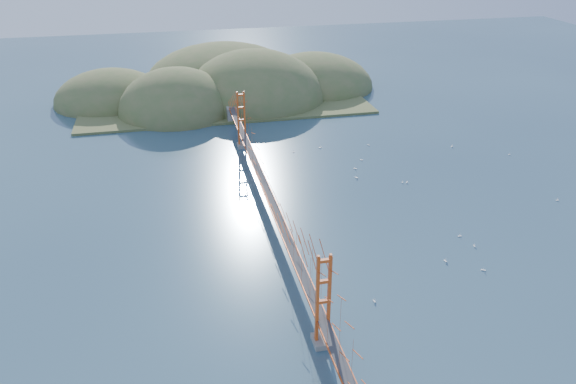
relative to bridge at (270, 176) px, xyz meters
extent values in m
plane|color=#304E61|center=(0.00, -0.18, -7.01)|extent=(320.00, 320.00, 0.00)
cube|color=gray|center=(0.00, -30.18, -6.66)|extent=(2.00, 2.40, 0.70)
cube|color=gray|center=(0.00, 29.82, -6.66)|extent=(2.00, 2.40, 0.70)
cube|color=#B74014|center=(0.00, -0.18, -3.71)|extent=(1.40, 92.00, 0.16)
cube|color=#B74014|center=(0.00, -0.18, -3.91)|extent=(1.33, 92.00, 0.24)
cube|color=#38383A|center=(0.00, -0.18, -3.61)|extent=(1.19, 92.00, 0.03)
cube|color=gray|center=(0.00, 45.82, -5.36)|extent=(2.20, 2.60, 3.30)
cube|color=olive|center=(0.00, 63.82, -6.76)|extent=(70.00, 40.00, 0.60)
ellipsoid|color=olive|center=(-12.00, 55.82, -7.01)|extent=(28.00, 28.00, 21.00)
ellipsoid|color=olive|center=(8.00, 61.82, -7.01)|extent=(36.00, 36.00, 25.00)
ellipsoid|color=olive|center=(26.00, 69.82, -7.01)|extent=(32.00, 32.00, 18.00)
ellipsoid|color=olive|center=(-28.00, 67.82, -7.01)|extent=(28.00, 28.00, 16.00)
ellipsoid|color=olive|center=(2.00, 77.82, -7.01)|extent=(44.00, 44.00, 22.00)
cube|color=white|center=(9.56, 24.76, -6.96)|extent=(0.49, 0.22, 0.09)
cylinder|color=white|center=(9.56, 24.76, -6.70)|extent=(0.01, 0.01, 0.51)
cube|color=white|center=(17.93, 10.40, -6.94)|extent=(0.51, 0.65, 0.11)
cylinder|color=white|center=(17.93, 10.40, -6.59)|extent=(0.02, 0.02, 0.69)
cube|color=white|center=(41.95, 20.47, -6.94)|extent=(0.59, 0.56, 0.11)
cylinder|color=white|center=(41.95, 20.47, -6.61)|extent=(0.02, 0.02, 0.67)
cube|color=white|center=(25.59, 25.07, -6.96)|extent=(0.43, 0.48, 0.09)
cylinder|color=white|center=(25.59, 25.07, -6.69)|extent=(0.01, 0.01, 0.53)
cube|color=white|center=(25.06, -21.21, -6.94)|extent=(0.62, 0.52, 0.11)
cylinder|color=white|center=(25.06, -21.21, -6.60)|extent=(0.02, 0.02, 0.68)
cube|color=white|center=(26.25, -12.43, -6.95)|extent=(0.59, 0.23, 0.11)
cylinder|color=white|center=(26.25, -12.43, -6.63)|extent=(0.02, 0.02, 0.63)
cube|color=white|center=(21.52, 18.03, -6.95)|extent=(0.58, 0.49, 0.10)
cylinder|color=white|center=(21.52, 18.03, -6.63)|extent=(0.02, 0.02, 0.63)
cube|color=white|center=(51.12, 14.12, -6.96)|extent=(0.49, 0.17, 0.09)
cylinder|color=white|center=(51.12, 14.12, -6.69)|extent=(0.01, 0.01, 0.53)
cube|color=white|center=(8.38, -24.37, -6.95)|extent=(0.26, 0.56, 0.10)
cylinder|color=white|center=(8.38, -24.37, -6.66)|extent=(0.02, 0.02, 0.59)
cube|color=white|center=(21.09, -18.07, -6.94)|extent=(0.25, 0.61, 0.11)
cylinder|color=white|center=(21.09, -18.07, -6.62)|extent=(0.02, 0.02, 0.65)
cube|color=white|center=(26.04, 6.56, -6.95)|extent=(0.51, 0.52, 0.10)
cylinder|color=white|center=(26.04, 6.56, -6.65)|extent=(0.02, 0.02, 0.60)
cube|color=white|center=(25.26, 6.70, -6.96)|extent=(0.42, 0.46, 0.09)
cylinder|color=white|center=(25.26, 6.70, -6.70)|extent=(0.01, 0.01, 0.51)
cube|color=white|center=(47.80, -5.39, -6.95)|extent=(0.58, 0.25, 0.10)
cylinder|color=white|center=(47.80, -5.39, -6.64)|extent=(0.02, 0.02, 0.61)
cube|color=white|center=(15.45, 25.85, -6.94)|extent=(0.64, 0.31, 0.11)
cylinder|color=white|center=(15.45, 25.85, -6.61)|extent=(0.02, 0.02, 0.66)
cube|color=white|center=(26.99, -15.37, -6.95)|extent=(0.24, 0.52, 0.09)
cylinder|color=white|center=(26.99, -15.37, -6.68)|extent=(0.01, 0.01, 0.55)
cube|color=white|center=(19.01, 14.27, -6.94)|extent=(0.59, 0.58, 0.11)
cylinder|color=white|center=(19.01, 14.27, -6.60)|extent=(0.02, 0.02, 0.68)
camera|label=1|loc=(-14.26, -76.66, 36.13)|focal=35.00mm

